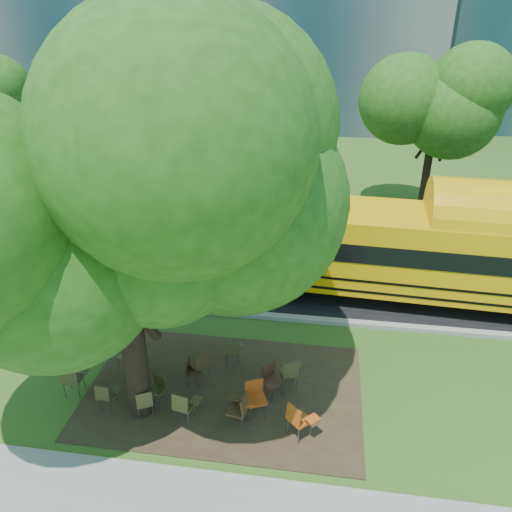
% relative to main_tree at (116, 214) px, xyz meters
% --- Properties ---
extents(ground, '(160.00, 160.00, 0.00)m').
position_rel_main_tree_xyz_m(ground, '(0.86, 1.50, -5.21)').
color(ground, '#2B5119').
rests_on(ground, ground).
extents(dirt_patch, '(7.00, 4.50, 0.03)m').
position_rel_main_tree_xyz_m(dirt_patch, '(1.86, 1.00, -5.20)').
color(dirt_patch, '#382819').
rests_on(dirt_patch, ground).
extents(asphalt_road, '(80.00, 8.00, 0.04)m').
position_rel_main_tree_xyz_m(asphalt_road, '(0.86, 8.50, -5.19)').
color(asphalt_road, black).
rests_on(asphalt_road, ground).
extents(kerb_near, '(80.00, 0.25, 0.14)m').
position_rel_main_tree_xyz_m(kerb_near, '(0.86, 4.50, -5.14)').
color(kerb_near, gray).
rests_on(kerb_near, ground).
extents(kerb_far, '(80.00, 0.25, 0.14)m').
position_rel_main_tree_xyz_m(kerb_far, '(0.86, 12.60, -5.14)').
color(kerb_far, gray).
rests_on(kerb_far, ground).
extents(bg_tree_0, '(5.20, 5.20, 7.18)m').
position_rel_main_tree_xyz_m(bg_tree_0, '(-11.14, 14.50, -0.64)').
color(bg_tree_0, black).
rests_on(bg_tree_0, ground).
extents(bg_tree_2, '(4.80, 4.80, 6.62)m').
position_rel_main_tree_xyz_m(bg_tree_2, '(-4.14, 17.50, -1.00)').
color(bg_tree_2, black).
rests_on(bg_tree_2, ground).
extents(bg_tree_3, '(5.60, 5.60, 7.84)m').
position_rel_main_tree_xyz_m(bg_tree_3, '(8.86, 15.50, -0.18)').
color(bg_tree_3, black).
rests_on(bg_tree_3, ground).
extents(main_tree, '(7.20, 7.20, 8.82)m').
position_rel_main_tree_xyz_m(main_tree, '(0.00, 0.00, 0.00)').
color(main_tree, black).
rests_on(main_tree, ground).
extents(school_bus, '(12.73, 3.50, 3.08)m').
position_rel_main_tree_xyz_m(school_bus, '(8.39, 6.35, -3.43)').
color(school_bus, '#EDA507').
rests_on(school_bus, ground).
extents(chair_0, '(0.62, 0.61, 0.94)m').
position_rel_main_tree_xyz_m(chair_0, '(-1.89, 0.31, -4.63)').
color(chair_0, '#43411D').
rests_on(chair_0, ground).
extents(chair_1, '(0.54, 0.47, 0.80)m').
position_rel_main_tree_xyz_m(chair_1, '(-0.85, -0.06, -4.72)').
color(chair_1, '#423D1C').
rests_on(chair_1, ground).
extents(chair_2, '(0.56, 0.66, 0.82)m').
position_rel_main_tree_xyz_m(chair_2, '(0.18, -0.16, -4.70)').
color(chair_2, brown).
rests_on(chair_2, ground).
extents(chair_3, '(0.65, 0.51, 0.82)m').
position_rel_main_tree_xyz_m(chair_3, '(0.29, 0.34, -4.71)').
color(chair_3, '#413A1C').
rests_on(chair_3, ground).
extents(chair_4, '(0.67, 0.53, 0.91)m').
position_rel_main_tree_xyz_m(chair_4, '(1.15, -0.20, -4.65)').
color(chair_4, '#4A4520').
rests_on(chair_4, ground).
extents(chair_5, '(0.66, 0.76, 0.97)m').
position_rel_main_tree_xyz_m(chair_5, '(2.75, 0.30, -4.61)').
color(chair_5, '#B44513').
rests_on(chair_5, ground).
extents(chair_6, '(0.54, 0.67, 0.92)m').
position_rel_main_tree_xyz_m(chair_6, '(2.46, -0.10, -4.64)').
color(chair_6, '#482C19').
rests_on(chair_6, ground).
extents(chair_7, '(0.82, 0.65, 0.95)m').
position_rel_main_tree_xyz_m(chair_7, '(3.85, -0.27, -4.62)').
color(chair_7, '#B34E13').
rests_on(chair_7, ground).
extents(chair_8, '(0.50, 0.61, 0.85)m').
position_rel_main_tree_xyz_m(chair_8, '(-0.89, 1.49, -4.69)').
color(chair_8, '#4E4222').
rests_on(chair_8, ground).
extents(chair_9, '(0.72, 0.57, 0.84)m').
position_rel_main_tree_xyz_m(chair_9, '(-0.69, 1.32, -4.69)').
color(chair_9, brown).
rests_on(chair_9, ground).
extents(chair_10, '(0.46, 0.51, 0.79)m').
position_rel_main_tree_xyz_m(chair_10, '(0.98, 1.11, -4.72)').
color(chair_10, '#422617').
rests_on(chair_10, ground).
extents(chair_11, '(0.64, 0.81, 0.94)m').
position_rel_main_tree_xyz_m(chair_11, '(1.17, 1.33, -4.63)').
color(chair_11, '#463019').
rests_on(chair_11, ground).
extents(chair_12, '(0.64, 0.80, 0.94)m').
position_rel_main_tree_xyz_m(chair_12, '(3.06, 1.03, -4.63)').
color(chair_12, '#432617').
rests_on(chair_12, ground).
extents(chair_13, '(0.61, 0.67, 0.89)m').
position_rel_main_tree_xyz_m(chair_13, '(3.53, 1.36, -4.66)').
color(chair_13, '#473E1E').
rests_on(chair_13, ground).
extents(chair_14, '(0.55, 0.59, 0.80)m').
position_rel_main_tree_xyz_m(chair_14, '(1.88, 2.07, -4.71)').
color(chair_14, '#45391E').
rests_on(chair_14, ground).
extents(black_car, '(4.49, 2.12, 1.48)m').
position_rel_main_tree_xyz_m(black_car, '(-2.46, 7.70, -4.47)').
color(black_car, black).
rests_on(black_car, ground).
extents(bg_car_red, '(5.47, 2.61, 1.51)m').
position_rel_main_tree_xyz_m(bg_car_red, '(-8.61, 11.62, -4.46)').
color(bg_car_red, '#601D10').
rests_on(bg_car_red, ground).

